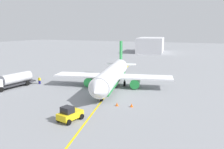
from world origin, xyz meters
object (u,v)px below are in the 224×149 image
refueling_worker (39,81)px  safety_cone_nose (117,104)px  airplane (112,75)px  safety_cone_wingtip (132,105)px  fuel_tanker (13,80)px  pushback_tug (70,114)px

refueling_worker → safety_cone_nose: size_ratio=2.94×
airplane → safety_cone_nose: size_ratio=55.48×
refueling_worker → safety_cone_wingtip: size_ratio=2.82×
safety_cone_nose → safety_cone_wingtip: 2.52m
fuel_tanker → airplane: bearing=116.5°
airplane → pushback_tug: size_ratio=8.30×
airplane → safety_cone_nose: airplane is taller
airplane → safety_cone_wingtip: airplane is taller
safety_cone_wingtip → fuel_tanker: bearing=-92.1°
refueling_worker → safety_cone_nose: (6.93, 23.62, -0.53)m
airplane → refueling_worker: (4.72, -17.26, -1.92)m
fuel_tanker → pushback_tug: size_ratio=2.79×
fuel_tanker → safety_cone_nose: (1.60, 26.52, -1.44)m
safety_cone_wingtip → airplane: bearing=-141.5°
fuel_tanker → pushback_tug: 25.32m
airplane → safety_cone_wingtip: bearing=38.5°
refueling_worker → safety_cone_wingtip: 26.86m
airplane → fuel_tanker: 22.55m
fuel_tanker → safety_cone_wingtip: fuel_tanker is taller
refueling_worker → pushback_tug: bearing=51.9°
pushback_tug → refueling_worker: (-15.79, -20.15, -0.19)m
safety_cone_nose → safety_cone_wingtip: size_ratio=0.96×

